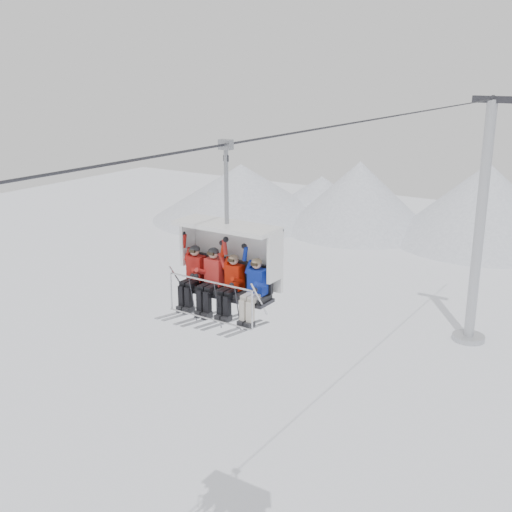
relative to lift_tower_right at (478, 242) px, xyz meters
The scene contains 7 objects.
lift_tower_right is the anchor object (origin of this frame).
haul_cable 23.25m from the lift_tower_right, 90.00° to the right, with size 0.06×0.06×50.00m, color #2E2E33.
chairlift_carrier 23.60m from the lift_tower_right, 90.00° to the right, with size 2.49×1.17×3.98m.
skier_far_left 23.82m from the lift_tower_right, 92.12° to the right, with size 0.41×1.69×1.64m.
skier_center_left 23.80m from the lift_tower_right, 90.78° to the right, with size 0.43×1.69×1.69m.
skier_center_right 23.80m from the lift_tower_right, 89.39° to the right, with size 0.39×1.69×1.57m.
skier_far_right 23.82m from the lift_tower_right, 87.87° to the right, with size 0.40×1.69×1.59m.
Camera 1 is at (8.28, -12.63, 14.96)m, focal length 45.00 mm.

